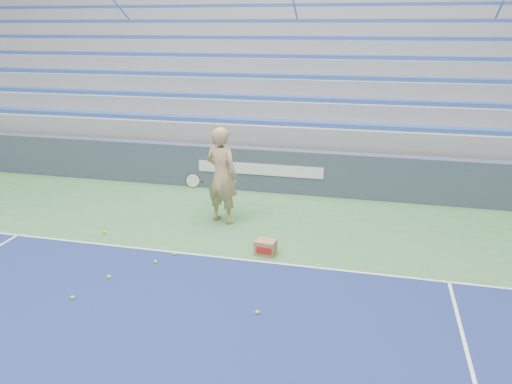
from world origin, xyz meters
TOP-DOWN VIEW (x-y plane):
  - sponsor_barrier at (0.00, 15.88)m, footprint 30.00×0.32m
  - bleachers at (0.00, 21.60)m, footprint 31.00×9.15m
  - tennis_player at (-0.32, 13.61)m, footprint 1.04×0.97m
  - ball_box at (0.94, 12.23)m, footprint 0.40×0.32m
  - tennis_ball_0 at (-0.68, 11.78)m, footprint 0.07×0.07m
  - tennis_ball_1 at (-2.46, 12.38)m, footprint 0.07×0.07m
  - tennis_ball_2 at (-1.62, 9.95)m, footprint 0.07×0.07m
  - tennis_ball_3 at (-0.88, 11.39)m, footprint 0.07×0.07m
  - tennis_ball_4 at (1.26, 10.22)m, footprint 0.07×0.07m
  - tennis_ball_5 at (-1.41, 10.69)m, footprint 0.07×0.07m
  - tennis_ball_6 at (1.95, 11.92)m, footprint 0.07×0.07m

SIDE VIEW (x-z plane):
  - tennis_ball_0 at x=-0.68m, z-range 0.00..0.07m
  - tennis_ball_1 at x=-2.46m, z-range 0.00..0.07m
  - tennis_ball_2 at x=-1.62m, z-range 0.00..0.07m
  - tennis_ball_3 at x=-0.88m, z-range 0.00..0.07m
  - tennis_ball_4 at x=1.26m, z-range 0.00..0.07m
  - tennis_ball_5 at x=-1.41m, z-range 0.00..0.07m
  - tennis_ball_6 at x=1.95m, z-range 0.00..0.07m
  - ball_box at x=0.94m, z-range 0.00..0.28m
  - sponsor_barrier at x=0.00m, z-range 0.00..1.10m
  - tennis_player at x=-0.32m, z-range 0.00..2.07m
  - bleachers at x=0.00m, z-range -1.29..6.01m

